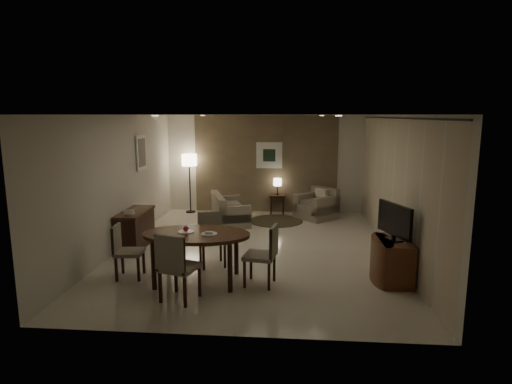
# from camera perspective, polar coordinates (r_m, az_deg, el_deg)

# --- Properties ---
(room_shell) EXTENTS (5.50, 7.00, 2.70)m
(room_shell) POSITION_cam_1_polar(r_m,az_deg,el_deg) (8.87, 0.11, 1.50)
(room_shell) COLOR beige
(room_shell) RESTS_ON ground
(taupe_accent) EXTENTS (3.96, 0.03, 2.70)m
(taupe_accent) POSITION_cam_1_polar(r_m,az_deg,el_deg) (11.92, 1.29, 3.74)
(taupe_accent) COLOR #766249
(taupe_accent) RESTS_ON wall_back
(curtain_wall) EXTENTS (0.08, 6.70, 2.58)m
(curtain_wall) POSITION_cam_1_polar(r_m,az_deg,el_deg) (8.68, 17.80, 0.61)
(curtain_wall) COLOR beige
(curtain_wall) RESTS_ON wall_right
(curtain_rod) EXTENTS (0.03, 6.80, 0.03)m
(curtain_rod) POSITION_cam_1_polar(r_m,az_deg,el_deg) (8.57, 18.29, 9.34)
(curtain_rod) COLOR black
(curtain_rod) RESTS_ON wall_right
(art_back_frame) EXTENTS (0.72, 0.03, 0.72)m
(art_back_frame) POSITION_cam_1_polar(r_m,az_deg,el_deg) (11.87, 1.77, 4.92)
(art_back_frame) COLOR silver
(art_back_frame) RESTS_ON wall_back
(art_back_canvas) EXTENTS (0.34, 0.01, 0.34)m
(art_back_canvas) POSITION_cam_1_polar(r_m,az_deg,el_deg) (11.85, 1.77, 4.91)
(art_back_canvas) COLOR black
(art_back_canvas) RESTS_ON wall_back
(art_left_frame) EXTENTS (0.03, 0.60, 0.80)m
(art_left_frame) POSITION_cam_1_polar(r_m,az_deg,el_deg) (10.17, -15.04, 5.10)
(art_left_frame) COLOR silver
(art_left_frame) RESTS_ON wall_left
(art_left_canvas) EXTENTS (0.01, 0.46, 0.64)m
(art_left_canvas) POSITION_cam_1_polar(r_m,az_deg,el_deg) (10.17, -14.96, 5.10)
(art_left_canvas) COLOR gray
(art_left_canvas) RESTS_ON wall_left
(downlight_nl) EXTENTS (0.10, 0.10, 0.01)m
(downlight_nl) POSITION_cam_1_polar(r_m,az_deg,el_deg) (6.87, -13.31, 9.87)
(downlight_nl) COLOR white
(downlight_nl) RESTS_ON ceiling
(downlight_nr) EXTENTS (0.10, 0.10, 0.01)m
(downlight_nr) POSITION_cam_1_polar(r_m,az_deg,el_deg) (6.58, 10.96, 9.95)
(downlight_nr) COLOR white
(downlight_nr) RESTS_ON ceiling
(downlight_fl) EXTENTS (0.10, 0.10, 0.01)m
(downlight_fl) POSITION_cam_1_polar(r_m,az_deg,el_deg) (10.36, -7.12, 10.08)
(downlight_fl) COLOR white
(downlight_fl) RESTS_ON ceiling
(downlight_fr) EXTENTS (0.10, 0.10, 0.01)m
(downlight_fr) POSITION_cam_1_polar(r_m,az_deg,el_deg) (10.17, 8.77, 10.04)
(downlight_fr) COLOR white
(downlight_fr) RESTS_ON ceiling
(console_desk) EXTENTS (0.48, 1.20, 0.75)m
(console_desk) POSITION_cam_1_polar(r_m,az_deg,el_deg) (9.23, -15.76, -4.74)
(console_desk) COLOR #4B2F18
(console_desk) RESTS_ON floor
(telephone) EXTENTS (0.20, 0.14, 0.09)m
(telephone) POSITION_cam_1_polar(r_m,az_deg,el_deg) (8.86, -16.56, -2.57)
(telephone) COLOR white
(telephone) RESTS_ON console_desk
(tv_cabinet) EXTENTS (0.48, 0.90, 0.70)m
(tv_cabinet) POSITION_cam_1_polar(r_m,az_deg,el_deg) (7.43, 17.86, -8.69)
(tv_cabinet) COLOR brown
(tv_cabinet) RESTS_ON floor
(flat_tv) EXTENTS (0.36, 0.85, 0.60)m
(flat_tv) POSITION_cam_1_polar(r_m,az_deg,el_deg) (7.24, 18.00, -3.66)
(flat_tv) COLOR black
(flat_tv) RESTS_ON tv_cabinet
(dining_table) EXTENTS (1.74, 1.09, 0.82)m
(dining_table) POSITION_cam_1_polar(r_m,az_deg,el_deg) (7.11, -7.89, -8.64)
(dining_table) COLOR #4B2F18
(dining_table) RESTS_ON floor
(chair_near) EXTENTS (0.63, 0.63, 1.03)m
(chair_near) POSITION_cam_1_polar(r_m,az_deg,el_deg) (6.44, -10.14, -9.70)
(chair_near) COLOR gray
(chair_near) RESTS_ON floor
(chair_far) EXTENTS (0.60, 0.60, 0.96)m
(chair_far) POSITION_cam_1_polar(r_m,az_deg,el_deg) (7.78, -5.86, -6.38)
(chair_far) COLOR gray
(chair_far) RESTS_ON floor
(chair_left) EXTENTS (0.48, 0.48, 0.90)m
(chair_left) POSITION_cam_1_polar(r_m,az_deg,el_deg) (7.50, -16.50, -7.61)
(chair_left) COLOR gray
(chair_left) RESTS_ON floor
(chair_right) EXTENTS (0.55, 0.55, 0.99)m
(chair_right) POSITION_cam_1_polar(r_m,az_deg,el_deg) (6.90, 0.50, -8.40)
(chair_right) COLOR gray
(chair_right) RESTS_ON floor
(plate_a) EXTENTS (0.26, 0.26, 0.02)m
(plate_a) POSITION_cam_1_polar(r_m,az_deg,el_deg) (7.07, -9.31, -5.25)
(plate_a) COLOR white
(plate_a) RESTS_ON dining_table
(plate_b) EXTENTS (0.26, 0.26, 0.02)m
(plate_b) POSITION_cam_1_polar(r_m,az_deg,el_deg) (6.89, -6.27, -5.58)
(plate_b) COLOR white
(plate_b) RESTS_ON dining_table
(fruit_apple) EXTENTS (0.09, 0.09, 0.09)m
(fruit_apple) POSITION_cam_1_polar(r_m,az_deg,el_deg) (7.06, -9.33, -4.83)
(fruit_apple) COLOR maroon
(fruit_apple) RESTS_ON plate_a
(napkin) EXTENTS (0.12, 0.08, 0.03)m
(napkin) POSITION_cam_1_polar(r_m,az_deg,el_deg) (6.89, -6.27, -5.40)
(napkin) COLOR white
(napkin) RESTS_ON plate_b
(round_rug) EXTENTS (1.38, 1.38, 0.01)m
(round_rug) POSITION_cam_1_polar(r_m,az_deg,el_deg) (11.07, 2.70, -3.85)
(round_rug) COLOR #473E27
(round_rug) RESTS_ON floor
(sofa) EXTENTS (1.70, 1.21, 0.72)m
(sofa) POSITION_cam_1_polar(r_m,az_deg,el_deg) (10.87, -3.47, -2.19)
(sofa) COLOR gray
(sofa) RESTS_ON floor
(armchair) EXTENTS (1.24, 1.24, 0.80)m
(armchair) POSITION_cam_1_polar(r_m,az_deg,el_deg) (11.37, 8.02, -1.53)
(armchair) COLOR gray
(armchair) RESTS_ON floor
(side_table) EXTENTS (0.42, 0.42, 0.54)m
(side_table) POSITION_cam_1_polar(r_m,az_deg,el_deg) (11.84, 2.86, -1.63)
(side_table) COLOR black
(side_table) RESTS_ON floor
(table_lamp) EXTENTS (0.22, 0.22, 0.50)m
(table_lamp) POSITION_cam_1_polar(r_m,az_deg,el_deg) (11.75, 2.88, 0.85)
(table_lamp) COLOR #FFEAC1
(table_lamp) RESTS_ON side_table
(floor_lamp) EXTENTS (0.41, 0.41, 1.63)m
(floor_lamp) POSITION_cam_1_polar(r_m,az_deg,el_deg) (12.04, -8.81, 1.12)
(floor_lamp) COLOR #FFE5B7
(floor_lamp) RESTS_ON floor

